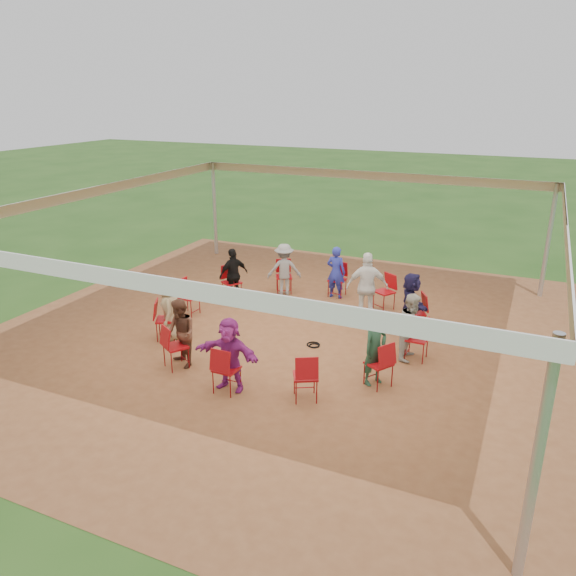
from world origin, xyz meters
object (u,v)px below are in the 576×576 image
at_px(person_seated_8, 375,349).
at_px(standing_person, 367,287).
at_px(chair_7, 166,320).
at_px(person_seated_4, 234,275).
at_px(person_seated_6, 181,334).
at_px(person_seated_2, 336,272).
at_px(chair_11, 379,364).
at_px(laptop, 404,327).
at_px(chair_4, 284,277).
at_px(chair_0, 417,339).
at_px(chair_2, 384,292).
at_px(person_seated_7, 229,354).
at_px(person_seated_3, 284,269).
at_px(chair_1, 415,313).
at_px(person_seated_0, 412,327).
at_px(person_seated_1, 411,302).
at_px(chair_10, 305,376).
at_px(chair_9, 226,369).
at_px(chair_6, 189,297).
at_px(chair_8, 176,347).
at_px(chair_5, 232,283).
at_px(person_seated_5, 170,309).
at_px(chair_3, 337,280).
at_px(cable_coil, 314,345).

bearing_deg(person_seated_8, standing_person, 50.89).
bearing_deg(standing_person, chair_7, 17.61).
bearing_deg(person_seated_4, person_seated_6, 45.00).
bearing_deg(person_seated_2, chair_11, 120.73).
bearing_deg(laptop, chair_4, 58.26).
distance_m(chair_0, person_seated_6, 4.72).
bearing_deg(chair_2, chair_4, 30.00).
relative_size(person_seated_2, person_seated_7, 1.00).
relative_size(person_seated_2, person_seated_6, 1.00).
bearing_deg(person_seated_3, chair_0, 120.73).
xyz_separation_m(chair_1, standing_person, (-1.20, 0.18, 0.39)).
distance_m(chair_11, person_seated_0, 1.43).
bearing_deg(person_seated_2, standing_person, 137.16).
bearing_deg(person_seated_1, person_seated_7, 120.00).
relative_size(chair_0, person_seated_0, 0.65).
relative_size(person_seated_4, person_seated_6, 1.00).
relative_size(person_seated_6, person_seated_7, 1.00).
xyz_separation_m(chair_10, person_seated_2, (-1.27, 5.10, 0.25)).
bearing_deg(person_seated_3, chair_9, 74.66).
bearing_deg(chair_0, chair_6, 90.00).
bearing_deg(chair_8, chair_2, 90.00).
bearing_deg(chair_5, chair_11, 90.00).
bearing_deg(chair_9, chair_1, 60.00).
bearing_deg(chair_2, person_seated_8, 133.74).
bearing_deg(laptop, standing_person, 40.02).
bearing_deg(person_seated_6, chair_10, 27.81).
bearing_deg(person_seated_5, chair_11, 59.27).
bearing_deg(standing_person, chair_0, 114.20).
bearing_deg(person_seated_0, chair_9, 136.26).
bearing_deg(chair_7, chair_10, 45.00).
distance_m(chair_5, person_seated_7, 4.72).
bearing_deg(person_seated_5, laptop, 75.47).
xyz_separation_m(chair_1, chair_3, (-2.37, 1.45, 0.00)).
bearing_deg(cable_coil, chair_11, -32.71).
xyz_separation_m(person_seated_0, person_seated_2, (-2.60, 2.72, 0.00)).
relative_size(chair_6, person_seated_1, 0.65).
xyz_separation_m(person_seated_4, laptop, (4.77, -1.45, -0.04)).
distance_m(chair_5, person_seated_0, 5.26).
height_order(person_seated_2, cable_coil, person_seated_2).
distance_m(chair_1, person_seated_3, 3.86).
bearing_deg(chair_10, person_seated_3, 90.00).
xyz_separation_m(chair_4, person_seated_2, (1.40, 0.22, 0.25)).
xyz_separation_m(chair_5, chair_6, (-0.41, -1.38, 0.00)).
relative_size(person_seated_2, cable_coil, 4.30).
height_order(chair_7, chair_11, same).
bearing_deg(chair_0, chair_3, 45.00).
xyz_separation_m(chair_1, chair_8, (-3.89, -3.70, 0.00)).
relative_size(chair_6, chair_11, 1.00).
bearing_deg(chair_0, chair_7, 105.00).
distance_m(chair_4, chair_7, 3.93).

